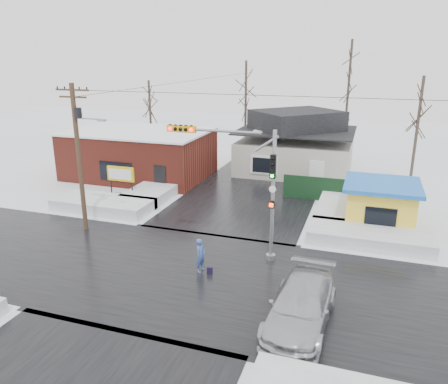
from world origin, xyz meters
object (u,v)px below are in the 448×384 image
(marquee_sign, at_px, (121,175))
(pedestrian, at_px, (201,256))
(kiosk, at_px, (380,204))
(utility_pole, at_px, (79,150))
(traffic_signal, at_px, (243,176))
(car, at_px, (301,306))

(marquee_sign, relative_size, pedestrian, 1.45)
(kiosk, bearing_deg, pedestrian, -132.25)
(utility_pole, height_order, marquee_sign, utility_pole)
(traffic_signal, height_order, kiosk, traffic_signal)
(traffic_signal, bearing_deg, marquee_sign, 150.28)
(traffic_signal, xyz_separation_m, pedestrian, (-1.50, -2.40, -3.66))
(marquee_sign, relative_size, car, 0.44)
(traffic_signal, bearing_deg, kiosk, 44.84)
(kiosk, relative_size, car, 0.79)
(kiosk, xyz_separation_m, pedestrian, (-8.57, -9.43, -0.58))
(utility_pole, distance_m, kiosk, 18.95)
(traffic_signal, height_order, marquee_sign, traffic_signal)
(pedestrian, bearing_deg, kiosk, -28.70)
(marquee_sign, xyz_separation_m, car, (15.44, -11.90, -1.08))
(traffic_signal, relative_size, car, 1.21)
(kiosk, height_order, pedestrian, kiosk)
(marquee_sign, bearing_deg, pedestrian, -41.96)
(marquee_sign, height_order, pedestrian, marquee_sign)
(traffic_signal, relative_size, utility_pole, 0.78)
(pedestrian, bearing_deg, marquee_sign, 61.59)
(utility_pole, relative_size, marquee_sign, 3.53)
(pedestrian, height_order, car, pedestrian)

